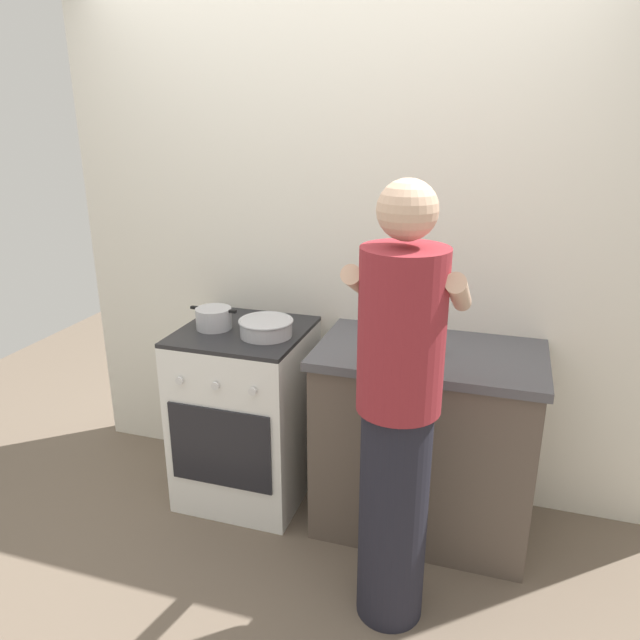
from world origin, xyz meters
TOP-DOWN VIEW (x-y plane):
  - ground at (0.00, 0.00)m, footprint 6.00×6.00m
  - back_wall at (0.20, 0.50)m, footprint 3.20×0.10m
  - countertop at (0.55, 0.15)m, footprint 1.00×0.60m
  - stove_range at (-0.35, 0.15)m, footprint 0.60×0.62m
  - pot at (-0.49, 0.12)m, footprint 0.24×0.17m
  - mixing_bowl at (-0.21, 0.10)m, footprint 0.26×0.26m
  - utensil_crock at (0.35, 0.34)m, footprint 0.10×0.10m
  - spice_bottle at (0.58, 0.12)m, footprint 0.04×0.04m
  - person at (0.52, -0.43)m, footprint 0.41×0.50m

SIDE VIEW (x-z plane):
  - ground at x=0.00m, z-range 0.00..0.00m
  - stove_range at x=-0.35m, z-range 0.00..0.90m
  - countertop at x=0.55m, z-range 0.00..0.90m
  - person at x=0.52m, z-range 0.01..1.71m
  - spice_bottle at x=0.58m, z-range 0.90..0.98m
  - mixing_bowl at x=-0.21m, z-range 0.90..0.99m
  - pot at x=-0.49m, z-range 0.90..1.00m
  - utensil_crock at x=0.35m, z-range 0.83..1.16m
  - back_wall at x=0.20m, z-range 0.00..2.50m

